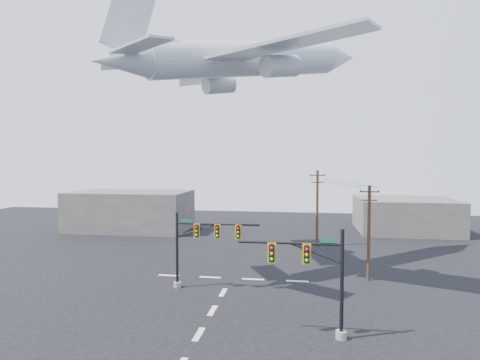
% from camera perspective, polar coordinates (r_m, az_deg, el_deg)
% --- Properties ---
extents(ground, '(120.00, 120.00, 0.00)m').
position_cam_1_polar(ground, '(26.92, -5.90, -21.00)').
color(ground, black).
rests_on(ground, ground).
extents(lane_markings, '(14.00, 21.20, 0.01)m').
position_cam_1_polar(lane_markings, '(31.73, -3.38, -17.18)').
color(lane_markings, silver).
rests_on(lane_markings, ground).
extents(signal_mast_near, '(6.69, 0.74, 6.74)m').
position_cam_1_polar(signal_mast_near, '(25.55, 11.12, -13.69)').
color(signal_mast_near, gray).
rests_on(signal_mast_near, ground).
extents(signal_mast_far, '(7.38, 0.71, 6.44)m').
position_cam_1_polar(signal_mast_far, '(34.36, -6.04, -9.23)').
color(signal_mast_far, gray).
rests_on(signal_mast_far, ground).
extents(utility_pole_a, '(1.72, 0.29, 8.61)m').
position_cam_1_polar(utility_pole_a, '(38.12, 17.85, -6.91)').
color(utility_pole_a, '#432A1D').
rests_on(utility_pole_a, ground).
extents(utility_pole_b, '(1.94, 0.32, 9.60)m').
position_cam_1_polar(utility_pole_b, '(51.25, 10.92, -3.75)').
color(utility_pole_b, '#432A1D').
rests_on(utility_pole_b, ground).
extents(power_lines, '(5.68, 13.80, 0.03)m').
position_cam_1_polar(power_lines, '(44.23, 13.92, -0.38)').
color(power_lines, black).
extents(airliner, '(25.43, 24.34, 7.92)m').
position_cam_1_polar(airliner, '(40.09, 1.20, 16.70)').
color(airliner, '#ADB3B9').
extents(building_left, '(18.00, 10.00, 6.00)m').
position_cam_1_polar(building_left, '(64.88, -15.34, -4.22)').
color(building_left, '#68625C').
rests_on(building_left, ground).
extents(building_right, '(14.00, 12.00, 5.00)m').
position_cam_1_polar(building_right, '(66.27, 22.38, -4.62)').
color(building_right, '#68625C').
rests_on(building_right, ground).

